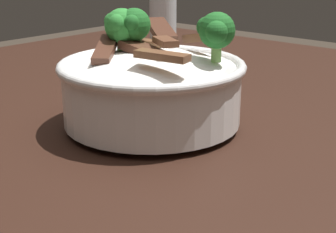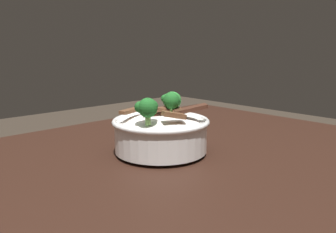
% 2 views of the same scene
% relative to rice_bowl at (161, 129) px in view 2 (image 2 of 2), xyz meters
% --- Properties ---
extents(dining_table, '(1.56, 1.08, 0.83)m').
position_rel_rice_bowl_xyz_m(dining_table, '(-0.15, -0.11, -0.17)').
color(dining_table, black).
rests_on(dining_table, ground).
extents(rice_bowl, '(0.24, 0.24, 0.15)m').
position_rel_rice_bowl_xyz_m(rice_bowl, '(0.00, 0.00, 0.00)').
color(rice_bowl, white).
rests_on(rice_bowl, dining_table).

